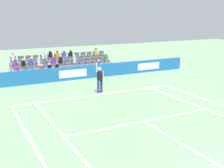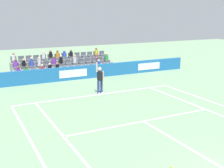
# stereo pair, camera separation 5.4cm
# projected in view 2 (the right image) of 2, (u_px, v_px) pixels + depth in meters

# --- Properties ---
(line_baseline) EXTENTS (10.97, 0.10, 0.01)m
(line_baseline) POSITION_uv_depth(u_px,v_px,m) (98.00, 95.00, 19.21)
(line_baseline) COLOR white
(line_baseline) RESTS_ON ground
(line_service) EXTENTS (8.23, 0.10, 0.01)m
(line_service) POSITION_uv_depth(u_px,v_px,m) (143.00, 121.00, 14.46)
(line_service) COLOR white
(line_service) RESTS_ON ground
(line_centre_service) EXTENTS (0.10, 6.40, 0.01)m
(line_centre_service) POSITION_uv_depth(u_px,v_px,m) (187.00, 147.00, 11.68)
(line_centre_service) COLOR white
(line_centre_service) RESTS_ON ground
(line_singles_sideline_left) EXTENTS (0.10, 11.89, 0.01)m
(line_singles_sideline_left) POSITION_uv_depth(u_px,v_px,m) (67.00, 141.00, 12.25)
(line_singles_sideline_left) COLOR white
(line_singles_sideline_left) RESTS_ON ground
(line_singles_sideline_right) EXTENTS (0.10, 11.89, 0.01)m
(line_singles_sideline_right) POSITION_uv_depth(u_px,v_px,m) (212.00, 112.00, 15.87)
(line_singles_sideline_right) COLOR white
(line_singles_sideline_right) RESTS_ON ground
(line_doubles_sideline_left) EXTENTS (0.10, 11.89, 0.01)m
(line_doubles_sideline_left) POSITION_uv_depth(u_px,v_px,m) (34.00, 147.00, 11.65)
(line_doubles_sideline_left) COLOR white
(line_doubles_sideline_left) RESTS_ON ground
(line_centre_mark) EXTENTS (0.10, 0.20, 0.01)m
(line_centre_mark) POSITION_uv_depth(u_px,v_px,m) (99.00, 95.00, 19.13)
(line_centre_mark) COLOR white
(line_centre_mark) RESTS_ON ground
(sponsor_barrier) EXTENTS (21.75, 0.22, 1.09)m
(sponsor_barrier) POSITION_uv_depth(u_px,v_px,m) (73.00, 73.00, 23.35)
(sponsor_barrier) COLOR #1E66AD
(sponsor_barrier) RESTS_ON ground
(tennis_player) EXTENTS (0.53, 0.38, 2.85)m
(tennis_player) POSITION_uv_depth(u_px,v_px,m) (100.00, 79.00, 19.24)
(tennis_player) COLOR navy
(tennis_player) RESTS_ON ground
(stadium_stand) EXTENTS (8.68, 2.85, 2.14)m
(stadium_stand) POSITION_uv_depth(u_px,v_px,m) (64.00, 68.00, 25.33)
(stadium_stand) COLOR gray
(stadium_stand) RESTS_ON ground
(loose_tennis_ball) EXTENTS (0.07, 0.07, 0.07)m
(loose_tennis_ball) POSITION_uv_depth(u_px,v_px,m) (171.00, 167.00, 10.10)
(loose_tennis_ball) COLOR #D1E533
(loose_tennis_ball) RESTS_ON ground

